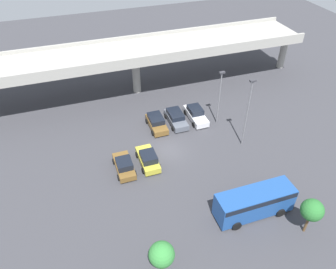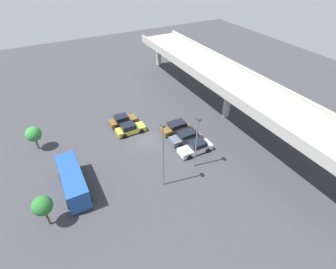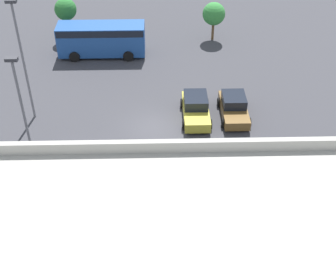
{
  "view_description": "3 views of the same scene",
  "coord_description": "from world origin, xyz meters",
  "px_view_note": "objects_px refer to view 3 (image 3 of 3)",
  "views": [
    {
      "loc": [
        -9.54,
        -27.75,
        25.69
      ],
      "look_at": [
        0.47,
        1.53,
        1.26
      ],
      "focal_mm": 35.0,
      "sensor_mm": 36.0,
      "label": 1
    },
    {
      "loc": [
        28.33,
        -11.36,
        23.8
      ],
      "look_at": [
        1.53,
        2.89,
        1.07
      ],
      "focal_mm": 28.0,
      "sensor_mm": 36.0,
      "label": 2
    },
    {
      "loc": [
        -0.17,
        26.73,
        19.62
      ],
      "look_at": [
        -0.76,
        3.11,
        1.75
      ],
      "focal_mm": 50.0,
      "sensor_mm": 36.0,
      "label": 3
    }
  ],
  "objects_px": {
    "shuttle_bus": "(101,37)",
    "tree_front_left": "(214,14)",
    "parked_car_2": "(155,166)",
    "parked_car_0": "(234,107)",
    "tree_front_centre": "(66,10)",
    "parked_car_4": "(65,168)",
    "parked_car_3": "(111,169)",
    "lamp_post_near_aisle": "(22,54)",
    "lamp_post_mid_lot": "(21,104)",
    "parked_car_1": "(196,108)"
  },
  "relations": [
    {
      "from": "shuttle_bus",
      "to": "tree_front_left",
      "type": "xyz_separation_m",
      "value": [
        -10.14,
        -2.93,
        0.83
      ]
    },
    {
      "from": "parked_car_2",
      "to": "tree_front_left",
      "type": "height_order",
      "value": "tree_front_left"
    },
    {
      "from": "shuttle_bus",
      "to": "parked_car_0",
      "type": "bearing_deg",
      "value": -43.19
    },
    {
      "from": "shuttle_bus",
      "to": "tree_front_centre",
      "type": "relative_size",
      "value": 1.92
    },
    {
      "from": "parked_car_0",
      "to": "tree_front_centre",
      "type": "bearing_deg",
      "value": -133.38
    },
    {
      "from": "parked_car_4",
      "to": "tree_front_left",
      "type": "xyz_separation_m",
      "value": [
        -11.01,
        -19.21,
        1.78
      ]
    },
    {
      "from": "parked_car_4",
      "to": "tree_front_left",
      "type": "relative_size",
      "value": 1.34
    },
    {
      "from": "parked_car_3",
      "to": "lamp_post_near_aisle",
      "type": "height_order",
      "value": "lamp_post_near_aisle"
    },
    {
      "from": "parked_car_2",
      "to": "lamp_post_mid_lot",
      "type": "height_order",
      "value": "lamp_post_mid_lot"
    },
    {
      "from": "parked_car_0",
      "to": "shuttle_bus",
      "type": "bearing_deg",
      "value": -133.19
    },
    {
      "from": "parked_car_2",
      "to": "lamp_post_near_aisle",
      "type": "height_order",
      "value": "lamp_post_near_aisle"
    },
    {
      "from": "parked_car_2",
      "to": "lamp_post_near_aisle",
      "type": "bearing_deg",
      "value": 53.15
    },
    {
      "from": "parked_car_1",
      "to": "lamp_post_near_aisle",
      "type": "bearing_deg",
      "value": -91.61
    },
    {
      "from": "parked_car_2",
      "to": "tree_front_centre",
      "type": "height_order",
      "value": "tree_front_centre"
    },
    {
      "from": "parked_car_1",
      "to": "tree_front_centre",
      "type": "distance_m",
      "value": 17.42
    },
    {
      "from": "parked_car_1",
      "to": "tree_front_centre",
      "type": "xyz_separation_m",
      "value": [
        11.09,
        -13.26,
        2.17
      ]
    },
    {
      "from": "parked_car_0",
      "to": "lamp_post_near_aisle",
      "type": "distance_m",
      "value": 15.22
    },
    {
      "from": "parked_car_4",
      "to": "tree_front_centre",
      "type": "xyz_separation_m",
      "value": [
        2.62,
        -19.64,
        2.16
      ]
    },
    {
      "from": "parked_car_1",
      "to": "parked_car_4",
      "type": "bearing_deg",
      "value": -53.03
    },
    {
      "from": "parked_car_1",
      "to": "parked_car_3",
      "type": "relative_size",
      "value": 0.95
    },
    {
      "from": "parked_car_1",
      "to": "parked_car_2",
      "type": "height_order",
      "value": "parked_car_1"
    },
    {
      "from": "parked_car_0",
      "to": "lamp_post_near_aisle",
      "type": "relative_size",
      "value": 0.49
    },
    {
      "from": "lamp_post_near_aisle",
      "to": "parked_car_3",
      "type": "bearing_deg",
      "value": 131.91
    },
    {
      "from": "parked_car_3",
      "to": "parked_car_1",
      "type": "bearing_deg",
      "value": -41.36
    },
    {
      "from": "parked_car_3",
      "to": "parked_car_2",
      "type": "bearing_deg",
      "value": -86.47
    },
    {
      "from": "shuttle_bus",
      "to": "lamp_post_mid_lot",
      "type": "bearing_deg",
      "value": -102.3
    },
    {
      "from": "shuttle_bus",
      "to": "lamp_post_mid_lot",
      "type": "height_order",
      "value": "lamp_post_mid_lot"
    },
    {
      "from": "parked_car_0",
      "to": "parked_car_4",
      "type": "xyz_separation_m",
      "value": [
        11.26,
        6.53,
        0.05
      ]
    },
    {
      "from": "tree_front_left",
      "to": "parked_car_4",
      "type": "bearing_deg",
      "value": 60.2
    },
    {
      "from": "tree_front_centre",
      "to": "shuttle_bus",
      "type": "bearing_deg",
      "value": 136.04
    },
    {
      "from": "lamp_post_mid_lot",
      "to": "tree_front_centre",
      "type": "xyz_separation_m",
      "value": [
        0.29,
        -17.98,
        -1.49
      ]
    },
    {
      "from": "parked_car_3",
      "to": "parked_car_0",
      "type": "bearing_deg",
      "value": -52.06
    },
    {
      "from": "parked_car_2",
      "to": "shuttle_bus",
      "type": "xyz_separation_m",
      "value": [
        4.67,
        -16.2,
        0.95
      ]
    },
    {
      "from": "lamp_post_mid_lot",
      "to": "tree_front_left",
      "type": "height_order",
      "value": "lamp_post_mid_lot"
    },
    {
      "from": "parked_car_1",
      "to": "lamp_post_mid_lot",
      "type": "xyz_separation_m",
      "value": [
        10.8,
        4.72,
        3.65
      ]
    },
    {
      "from": "parked_car_2",
      "to": "parked_car_3",
      "type": "bearing_deg",
      "value": 93.53
    },
    {
      "from": "parked_car_2",
      "to": "tree_front_left",
      "type": "distance_m",
      "value": 19.97
    },
    {
      "from": "parked_car_2",
      "to": "shuttle_bus",
      "type": "distance_m",
      "value": 16.88
    },
    {
      "from": "shuttle_bus",
      "to": "lamp_post_mid_lot",
      "type": "xyz_separation_m",
      "value": [
        3.19,
        14.63,
        2.7
      ]
    },
    {
      "from": "parked_car_3",
      "to": "tree_front_centre",
      "type": "height_order",
      "value": "tree_front_centre"
    },
    {
      "from": "parked_car_4",
      "to": "tree_front_centre",
      "type": "height_order",
      "value": "tree_front_centre"
    },
    {
      "from": "shuttle_bus",
      "to": "lamp_post_near_aisle",
      "type": "xyz_separation_m",
      "value": [
        4.16,
        9.58,
        3.41
      ]
    },
    {
      "from": "parked_car_1",
      "to": "parked_car_4",
      "type": "height_order",
      "value": "parked_car_4"
    },
    {
      "from": "parked_car_4",
      "to": "tree_front_centre",
      "type": "distance_m",
      "value": 19.93
    },
    {
      "from": "parked_car_0",
      "to": "tree_front_centre",
      "type": "xyz_separation_m",
      "value": [
        13.88,
        -13.11,
        2.22
      ]
    },
    {
      "from": "parked_car_3",
      "to": "parked_car_4",
      "type": "height_order",
      "value": "parked_car_4"
    },
    {
      "from": "lamp_post_near_aisle",
      "to": "parked_car_2",
      "type": "bearing_deg",
      "value": 143.15
    },
    {
      "from": "parked_car_3",
      "to": "lamp_post_mid_lot",
      "type": "relative_size",
      "value": 0.62
    },
    {
      "from": "parked_car_0",
      "to": "parked_car_4",
      "type": "bearing_deg",
      "value": -59.9
    },
    {
      "from": "lamp_post_near_aisle",
      "to": "tree_front_left",
      "type": "xyz_separation_m",
      "value": [
        -14.31,
        -12.51,
        -2.58
      ]
    }
  ]
}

